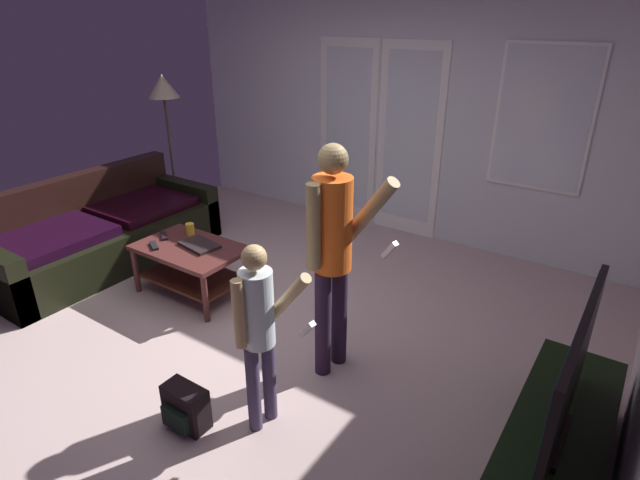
{
  "coord_description": "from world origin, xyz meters",
  "views": [
    {
      "loc": [
        2.42,
        -2.4,
        2.34
      ],
      "look_at": [
        0.79,
        0.0,
        1.01
      ],
      "focal_mm": 28.7,
      "sensor_mm": 36.0,
      "label": 1
    }
  ],
  "objects": [
    {
      "name": "cup_near_edge",
      "position": [
        -0.93,
        0.45,
        0.51
      ],
      "size": [
        0.08,
        0.08,
        0.1
      ],
      "primitive_type": "cylinder",
      "color": "gold",
      "rests_on": "coffee_table"
    },
    {
      "name": "floor_lamp",
      "position": [
        -2.34,
        1.49,
        1.44
      ],
      "size": [
        0.35,
        0.35,
        1.66
      ],
      "color": "#313522",
      "rests_on": "ground_plane"
    },
    {
      "name": "coffee_table",
      "position": [
        -0.74,
        0.26,
        0.33
      ],
      "size": [
        0.94,
        0.61,
        0.45
      ],
      "color": "#502522",
      "rests_on": "ground_plane"
    },
    {
      "name": "flat_screen_tv",
      "position": [
        2.33,
        -0.21,
        0.76
      ],
      "size": [
        0.08,
        1.16,
        0.74
      ],
      "color": "black",
      "rests_on": "tv_stand"
    },
    {
      "name": "ground_plane",
      "position": [
        0.0,
        0.0,
        -0.01
      ],
      "size": [
        5.37,
        5.31,
        0.02
      ],
      "primitive_type": "cube",
      "color": "#BBA09C"
    },
    {
      "name": "person_adult",
      "position": [
        0.84,
        0.08,
        0.96
      ],
      "size": [
        0.53,
        0.44,
        1.61
      ],
      "color": "#29192F",
      "rests_on": "ground_plane"
    },
    {
      "name": "tv_stand",
      "position": [
        2.33,
        -0.21,
        0.19
      ],
      "size": [
        0.47,
        1.79,
        0.38
      ],
      "color": "black",
      "rests_on": "ground_plane"
    },
    {
      "name": "tv_remote_black",
      "position": [
        -0.99,
        0.09,
        0.47
      ],
      "size": [
        0.17,
        0.13,
        0.02
      ],
      "primitive_type": "cube",
      "rotation": [
        0.0,
        0.0,
        -0.51
      ],
      "color": "black",
      "rests_on": "coffee_table"
    },
    {
      "name": "dvd_remote_slim",
      "position": [
        -1.08,
        0.27,
        0.47
      ],
      "size": [
        0.17,
        0.14,
        0.02
      ],
      "primitive_type": "cube",
      "rotation": [
        0.0,
        0.0,
        -0.6
      ],
      "color": "black",
      "rests_on": "coffee_table"
    },
    {
      "name": "backpack",
      "position": [
        0.41,
        -0.89,
        0.13
      ],
      "size": [
        0.28,
        0.18,
        0.28
      ],
      "color": "black",
      "rests_on": "ground_plane"
    },
    {
      "name": "leather_couch",
      "position": [
        -1.99,
        0.21,
        0.28
      ],
      "size": [
        0.99,
        2.25,
        0.81
      ],
      "color": "black",
      "rests_on": "ground_plane"
    },
    {
      "name": "laptop_closed",
      "position": [
        -0.67,
        0.31,
        0.47
      ],
      "size": [
        0.37,
        0.27,
        0.03
      ],
      "primitive_type": "cube",
      "rotation": [
        0.0,
        0.0,
        -0.16
      ],
      "color": "black",
      "rests_on": "coffee_table"
    },
    {
      "name": "wall_back_with_doors",
      "position": [
        0.03,
        2.62,
        1.31
      ],
      "size": [
        5.37,
        0.09,
        2.71
      ],
      "color": "silver",
      "rests_on": "ground_plane"
    },
    {
      "name": "person_child",
      "position": [
        0.79,
        -0.6,
        0.72
      ],
      "size": [
        0.42,
        0.33,
        1.2
      ],
      "color": "#3B314D",
      "rests_on": "ground_plane"
    }
  ]
}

